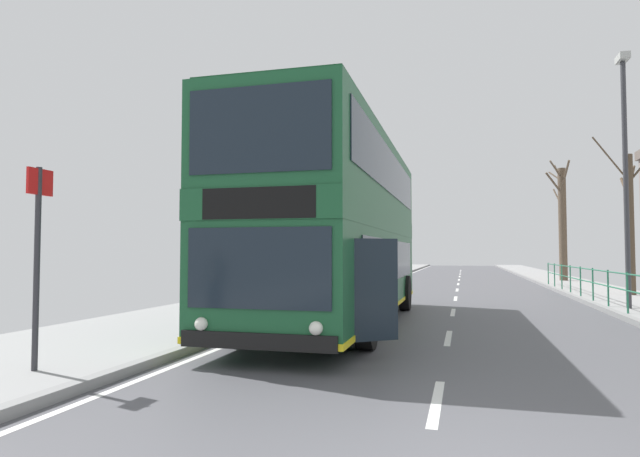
{
  "coord_description": "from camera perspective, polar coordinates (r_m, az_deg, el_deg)",
  "views": [
    {
      "loc": [
        0.33,
        -3.77,
        1.72
      ],
      "look_at": [
        -3.06,
        8.74,
        2.32
      ],
      "focal_mm": 29.87,
      "sensor_mm": 36.0,
      "label": 1
    }
  ],
  "objects": [
    {
      "name": "double_decker_bus_main",
      "position": [
        12.98,
        2.14,
        0.1
      ],
      "size": [
        3.28,
        10.99,
        4.47
      ],
      "color": "#19512D",
      "rests_on": "ground"
    },
    {
      "name": "pedestrian_railing_far_kerb",
      "position": [
        17.09,
        29.23,
        -5.18
      ],
      "size": [
        0.05,
        25.26,
        1.08
      ],
      "color": "#236B4C",
      "rests_on": "ground"
    },
    {
      "name": "bus_stop_sign_near",
      "position": [
        8.2,
        -28.01,
        -1.58
      ],
      "size": [
        0.08,
        0.44,
        2.76
      ],
      "color": "#2D2D33",
      "rests_on": "ground"
    },
    {
      "name": "street_lamp_far_side",
      "position": [
        17.87,
        29.9,
        6.45
      ],
      "size": [
        0.28,
        0.6,
        7.38
      ],
      "color": "#38383D",
      "rests_on": "ground"
    },
    {
      "name": "bare_tree_far_00",
      "position": [
        33.72,
        24.53,
        0.82
      ],
      "size": [
        1.51,
        2.46,
        6.82
      ],
      "color": "brown",
      "rests_on": "ground"
    },
    {
      "name": "bare_tree_far_01",
      "position": [
        23.39,
        30.22,
        0.8
      ],
      "size": [
        2.39,
        1.5,
        6.2
      ],
      "color": "#4C3D2D",
      "rests_on": "ground"
    }
  ]
}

